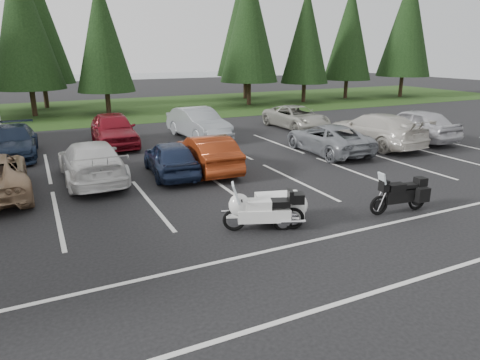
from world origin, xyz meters
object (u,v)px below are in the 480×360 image
car_near_4 (171,158)px  car_near_7 (374,130)px  car_far_4 (296,117)px  car_far_1 (13,142)px  car_near_8 (414,124)px  cargo_trailer (279,209)px  car_near_3 (91,161)px  adventure_motorcycle (399,191)px  car_near_6 (328,139)px  car_far_2 (114,129)px  touring_motorcycle (264,206)px  car_far_3 (198,123)px  car_near_5 (207,153)px

car_near_4 → car_near_7: 10.65m
car_far_4 → car_far_1: bearing=-179.9°
car_near_8 → cargo_trailer: car_near_8 is taller
car_near_3 → adventure_motorcycle: car_near_3 is taller
car_far_4 → car_near_3: bearing=-157.3°
car_near_6 → car_far_2: size_ratio=1.00×
car_near_8 → car_far_1: size_ratio=1.04×
car_near_7 → car_far_2: (-11.60, 5.64, 0.02)m
car_near_7 → car_near_8: 2.83m
car_near_6 → car_near_8: bearing=-173.9°
car_far_1 → adventure_motorcycle: (10.23, -12.50, -0.04)m
car_near_3 → car_far_2: bearing=-107.7°
car_far_2 → car_far_4: (10.84, 0.18, -0.14)m
car_near_4 → touring_motorcycle: car_near_4 is taller
touring_motorcycle → cargo_trailer: (0.61, 0.25, -0.26)m
car_near_4 → car_far_1: 7.94m
car_near_3 → car_near_7: (13.42, 0.15, 0.07)m
car_near_6 → car_far_1: car_far_1 is taller
car_near_7 → touring_motorcycle: (-9.98, -6.81, -0.14)m
car_near_8 → car_far_2: (-14.42, 5.51, -0.02)m
car_near_4 → touring_motorcycle: (0.64, -6.12, -0.01)m
car_near_7 → car_far_1: size_ratio=1.17×
car_near_3 → car_near_4: bearing=168.6°
car_far_1 → car_near_4: bearing=-44.7°
adventure_motorcycle → car_near_8: bearing=48.1°
car_far_3 → cargo_trailer: bearing=-106.2°
car_near_6 → car_near_4: bearing=5.4°
car_near_3 → car_far_2: car_far_2 is taller
touring_motorcycle → car_far_3: bearing=98.9°
car_near_3 → cargo_trailer: size_ratio=2.86×
car_near_7 → car_far_3: car_far_3 is taller
adventure_motorcycle → car_near_3: bearing=143.4°
car_far_2 → car_far_4: bearing=2.7°
car_near_3 → car_far_4: size_ratio=1.03×
car_near_4 → car_near_6: 7.63m
car_near_5 → car_near_6: bearing=-172.9°
car_near_5 → adventure_motorcycle: (3.31, -6.71, -0.06)m
car_far_1 → car_far_4: (15.29, 0.71, -0.01)m
car_near_3 → car_far_1: bearing=-63.6°
car_near_4 → car_near_8: size_ratio=0.80×
car_near_8 → cargo_trailer: size_ratio=2.80×
car_far_1 → car_far_3: (8.89, 0.46, 0.12)m
car_near_3 → car_near_4: car_near_3 is taller
car_near_4 → car_far_4: (9.87, 6.51, 0.01)m
car_near_3 → car_far_4: 13.99m
touring_motorcycle → car_near_7: bearing=56.1°
car_near_4 → cargo_trailer: 6.00m
car_near_4 → car_near_8: car_near_8 is taller
car_far_3 → cargo_trailer: car_far_3 is taller
car_near_7 → touring_motorcycle: size_ratio=2.31×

